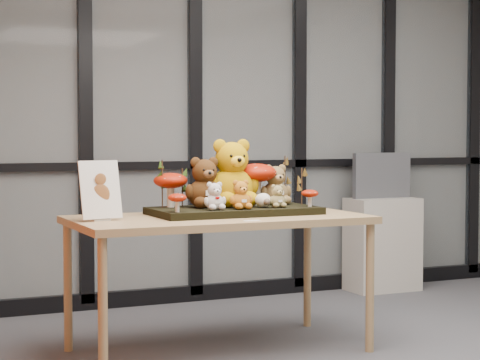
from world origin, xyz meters
name	(u,v)px	position (x,y,z in m)	size (l,w,h in m)	color
room_shell	(446,58)	(0.00, 0.00, 1.68)	(5.00, 5.00, 5.00)	#B7B5AD
glass_partition	(249,117)	(0.00, 2.47, 1.42)	(4.90, 0.06, 2.78)	#2D383F
display_table	(219,227)	(-0.89, 0.95, 0.74)	(1.72, 0.87, 0.80)	#A5845A
diorama_tray	(234,211)	(-0.76, 1.02, 0.82)	(0.99, 0.49, 0.04)	black
bear_pooh_yellow	(232,169)	(-0.74, 1.11, 1.07)	(0.34, 0.31, 0.45)	#C08D06
bear_brown_medium	(204,180)	(-0.93, 1.08, 1.01)	(0.25, 0.23, 0.33)	#42260E
bear_tan_back	(275,182)	(-0.44, 1.12, 0.98)	(0.21, 0.19, 0.27)	brown
bear_small_yellow	(241,193)	(-0.78, 0.88, 0.94)	(0.14, 0.13, 0.19)	#C4711B
bear_white_bow	(215,195)	(-0.94, 0.89, 0.94)	(0.14, 0.12, 0.18)	silver
bear_beige_small	(277,195)	(-0.54, 0.89, 0.92)	(0.12, 0.11, 0.15)	#91824D
plush_cream_hedgehog	(263,200)	(-0.62, 0.92, 0.89)	(0.07, 0.07, 0.10)	white
mushroom_back_left	(171,188)	(-1.11, 1.17, 0.96)	(0.21, 0.21, 0.23)	#931604
mushroom_back_right	(257,182)	(-0.56, 1.14, 0.99)	(0.25, 0.25, 0.28)	#931604
mushroom_front_left	(177,202)	(-1.19, 0.85, 0.90)	(0.10, 0.10, 0.12)	#931604
mushroom_front_right	(310,197)	(-0.33, 0.87, 0.90)	(0.10, 0.10, 0.11)	#931604
sprig_green_far_left	(162,184)	(-1.17, 1.14, 0.99)	(0.05, 0.05, 0.29)	#17330B
sprig_green_mid_left	(182,187)	(-1.03, 1.20, 0.96)	(0.05, 0.05, 0.23)	#17330B
sprig_dry_far_right	(285,180)	(-0.37, 1.13, 1.00)	(0.05, 0.05, 0.30)	brown
sprig_dry_mid_right	(302,186)	(-0.31, 1.00, 0.96)	(0.05, 0.05, 0.23)	brown
sprig_green_centre	(211,186)	(-0.83, 1.21, 0.97)	(0.05, 0.05, 0.24)	#17330B
sign_holder	(100,192)	(-1.60, 0.97, 0.96)	(0.25, 0.11, 0.33)	silver
label_card	(252,221)	(-0.84, 0.61, 0.80)	(0.10, 0.03, 0.00)	white
cabinet	(382,244)	(1.12, 2.26, 0.38)	(0.57, 0.33, 0.76)	#B6AEA2
monitor	(382,175)	(1.12, 2.28, 0.95)	(0.53, 0.05, 0.37)	#52545A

